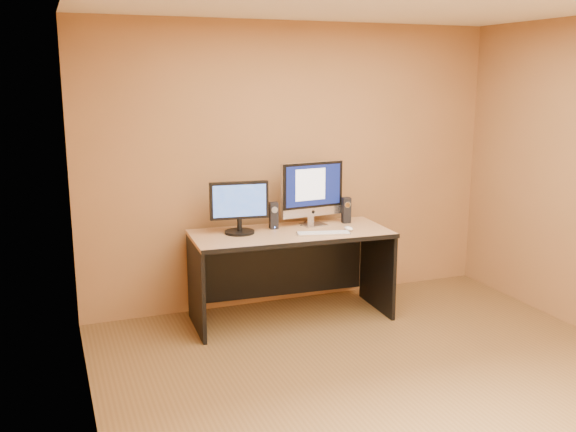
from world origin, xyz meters
The scene contains 11 objects.
floor centered at (0.00, 0.00, 0.00)m, with size 4.00×4.00×0.00m, color brown.
walls centered at (0.00, 0.00, 1.30)m, with size 4.00×4.00×2.60m, color olive, non-canonical shape.
desk centered at (-0.22, 1.51, 0.40)m, with size 1.71×0.75×0.79m, color tan, non-canonical shape.
imac centered at (0.06, 1.68, 1.09)m, with size 0.61×0.22×0.59m, color #B6B6BB, non-canonical shape.
second_monitor centered at (-0.65, 1.62, 1.02)m, with size 0.51×0.26×0.45m, color black, non-canonical shape.
speaker_left centered at (-0.32, 1.68, 0.91)m, with size 0.07×0.08×0.24m, color black, non-canonical shape.
speaker_right centered at (0.38, 1.66, 0.91)m, with size 0.07×0.08×0.24m, color black, non-canonical shape.
keyboard centered at (0.01, 1.33, 0.80)m, with size 0.46×0.12×0.02m, color silver.
mouse centered at (0.27, 1.38, 0.81)m, with size 0.06×0.11×0.04m, color white.
cable_a centered at (0.11, 1.77, 0.80)m, with size 0.01×0.01×0.24m, color black.
cable_b centered at (0.00, 1.77, 0.80)m, with size 0.01×0.01×0.19m, color black.
Camera 1 is at (-2.18, -3.52, 2.11)m, focal length 40.00 mm.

